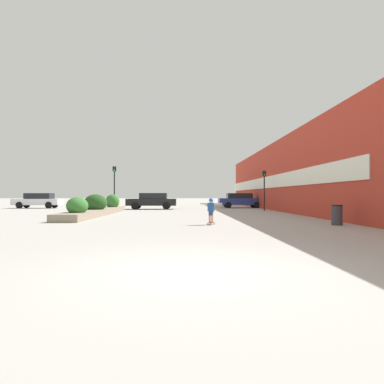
{
  "coord_description": "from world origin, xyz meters",
  "views": [
    {
      "loc": [
        -0.14,
        -6.05,
        1.34
      ],
      "look_at": [
        0.44,
        18.36,
        1.58
      ],
      "focal_mm": 32.0,
      "sensor_mm": 36.0,
      "label": 1
    }
  ],
  "objects": [
    {
      "name": "ground_plane",
      "position": [
        0.0,
        0.0,
        0.0
      ],
      "size": [
        300.0,
        300.0,
        0.0
      ],
      "primitive_type": "plane",
      "color": "#A3A099"
    },
    {
      "name": "building_wall_right",
      "position": [
        8.03,
        21.5,
        2.99
      ],
      "size": [
        0.67,
        48.53,
        6.0
      ],
      "color": "#B23323",
      "rests_on": "ground_plane"
    },
    {
      "name": "planter_box",
      "position": [
        -6.04,
        17.22,
        0.44
      ],
      "size": [
        1.54,
        13.29,
        1.43
      ],
      "color": "gray",
      "rests_on": "ground_plane"
    },
    {
      "name": "skateboard",
      "position": [
        1.1,
        9.5,
        0.07
      ],
      "size": [
        0.44,
        0.72,
        0.1
      ],
      "rotation": [
        0.0,
        0.0,
        -0.38
      ],
      "color": "maroon",
      "rests_on": "ground_plane"
    },
    {
      "name": "skateboarder",
      "position": [
        1.1,
        9.5,
        0.77
      ],
      "size": [
        0.99,
        0.44,
        1.11
      ],
      "rotation": [
        0.0,
        0.0,
        -0.38
      ],
      "color": "tan",
      "rests_on": "skateboard"
    },
    {
      "name": "trash_bin",
      "position": [
        6.72,
        9.11,
        0.46
      ],
      "size": [
        0.49,
        0.49,
        0.91
      ],
      "color": "#38383D",
      "rests_on": "ground_plane"
    },
    {
      "name": "car_leftmost",
      "position": [
        16.81,
        29.78,
        0.81
      ],
      "size": [
        4.4,
        1.97,
        1.53
      ],
      "rotation": [
        0.0,
        0.0,
        1.57
      ],
      "color": "navy",
      "rests_on": "ground_plane"
    },
    {
      "name": "car_center_left",
      "position": [
        -15.4,
        30.01,
        0.82
      ],
      "size": [
        4.79,
        1.84,
        1.56
      ],
      "rotation": [
        0.0,
        0.0,
        1.57
      ],
      "color": "silver",
      "rests_on": "ground_plane"
    },
    {
      "name": "car_center_right",
      "position": [
        -3.22,
        27.07,
        0.83
      ],
      "size": [
        4.74,
        2.05,
        1.56
      ],
      "rotation": [
        0.0,
        0.0,
        1.57
      ],
      "color": "black",
      "rests_on": "ground_plane"
    },
    {
      "name": "car_rightmost",
      "position": [
        5.94,
        30.53,
        0.82
      ],
      "size": [
        4.77,
        2.01,
        1.57
      ],
      "rotation": [
        0.0,
        0.0,
        -1.57
      ],
      "color": "navy",
      "rests_on": "ground_plane"
    },
    {
      "name": "traffic_light_left",
      "position": [
        -6.17,
        23.64,
        2.59
      ],
      "size": [
        0.28,
        0.3,
        3.85
      ],
      "color": "black",
      "rests_on": "ground_plane"
    },
    {
      "name": "traffic_light_right",
      "position": [
        6.81,
        23.33,
        2.37
      ],
      "size": [
        0.28,
        0.3,
        3.47
      ],
      "color": "black",
      "rests_on": "ground_plane"
    }
  ]
}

